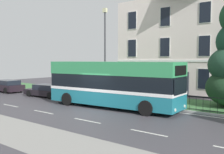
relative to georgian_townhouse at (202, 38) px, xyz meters
The scene contains 8 objects.
ground_plane 15.85m from the georgian_townhouse, 97.83° to the right, with size 60.00×56.00×0.18m.
georgian_townhouse is the anchor object (origin of this frame).
iron_verge_railing 12.33m from the georgian_townhouse, 90.00° to the right, with size 14.14×0.04×0.97m.
single_decker_bus 13.91m from the georgian_townhouse, 96.49° to the right, with size 10.25×3.23×3.30m.
parked_hatchback_00 21.48m from the georgian_townhouse, 141.60° to the right, with size 4.37×1.97×1.27m.
parked_hatchback_01 16.86m from the georgian_townhouse, 127.60° to the right, with size 4.48×2.06×1.15m.
street_lamp_post 11.43m from the georgian_townhouse, 114.06° to the right, with size 0.36×0.24×7.75m.
litter_bin 12.19m from the georgian_townhouse, 104.69° to the right, with size 0.53×0.53×1.16m.
Camera 1 is at (12.41, -12.53, 3.44)m, focal length 42.84 mm.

